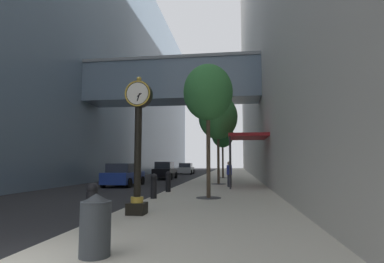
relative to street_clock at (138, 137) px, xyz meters
The scene contains 16 objects.
ground_plane 22.00m from the street_clock, 92.21° to the left, with size 110.00×110.00×0.00m, color #262628.
sidewalk_right 25.05m from the street_clock, 85.19° to the left, with size 5.87×80.00×0.14m, color beige.
building_block_left 30.22m from the street_clock, 118.41° to the left, with size 23.31×80.00×27.03m.
street_clock is the anchor object (origin of this frame).
bollard_nearest 2.65m from the street_clock, 106.36° to the right, with size 0.29×0.29×1.08m.
bollard_third 4.44m from the street_clock, 97.80° to the left, with size 0.29×0.29×1.08m.
bollard_fourth 7.24m from the street_clock, 94.52° to the left, with size 0.29×0.29×1.08m.
street_tree_near 5.41m from the street_clock, 68.10° to the left, with size 2.25×2.25×6.04m.
street_tree_mid_near 13.44m from the street_clock, 82.11° to the left, with size 2.85×2.85×6.50m.
street_tree_mid_far 21.82m from the street_clock, 85.21° to the left, with size 2.18×2.18×5.53m.
trash_bin 4.54m from the street_clock, 81.57° to the right, with size 0.53×0.53×1.05m.
pedestrian_walking 11.15m from the street_clock, 76.24° to the left, with size 0.47×0.47×1.62m.
storefront_awning 11.35m from the street_clock, 70.47° to the left, with size 2.40×3.60×3.30m.
car_black_near 21.60m from the street_clock, 100.68° to the left, with size 2.06×4.25×1.74m.
car_blue_mid 13.22m from the street_clock, 112.21° to the left, with size 2.08×4.21×1.62m.
car_silver_far 33.85m from the street_clock, 96.48° to the left, with size 2.08×4.04×1.55m.
Camera 1 is at (3.81, -4.01, 1.73)m, focal length 28.64 mm.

